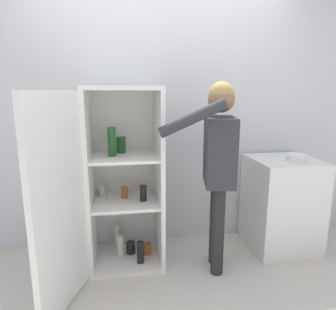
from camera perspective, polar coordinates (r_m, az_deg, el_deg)
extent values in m
plane|color=beige|center=(2.49, 1.62, -25.64)|extent=(12.00, 12.00, 0.00)
cube|color=silver|center=(2.95, -1.67, 7.28)|extent=(7.00, 0.06, 2.55)
cube|color=white|center=(2.97, -7.69, -18.48)|extent=(0.63, 0.61, 0.04)
cube|color=white|center=(2.56, -8.66, 12.46)|extent=(0.63, 0.61, 0.04)
cube|color=white|center=(2.94, -8.22, -2.63)|extent=(0.63, 0.03, 1.49)
cube|color=white|center=(2.68, -14.55, -4.36)|extent=(0.03, 0.61, 1.49)
cube|color=white|center=(2.68, -1.76, -3.95)|extent=(0.04, 0.61, 1.49)
cube|color=white|center=(2.73, -8.01, -8.59)|extent=(0.56, 0.54, 0.02)
cube|color=white|center=(2.62, -8.27, -0.24)|extent=(0.56, 0.54, 0.02)
cube|color=white|center=(2.14, -20.00, -8.88)|extent=(0.25, 0.61, 1.49)
cylinder|color=beige|center=(2.90, -9.10, -16.70)|extent=(0.06, 0.06, 0.20)
cylinder|color=black|center=(2.66, -4.75, -7.24)|extent=(0.06, 0.06, 0.14)
cylinder|color=#9E4C19|center=(2.92, -3.97, -17.41)|extent=(0.07, 0.07, 0.10)
cylinder|color=black|center=(2.78, -5.26, -17.97)|extent=(0.06, 0.06, 0.19)
cylinder|color=#1E5123|center=(2.56, -10.65, 2.47)|extent=(0.07, 0.07, 0.25)
cylinder|color=beige|center=(2.82, -12.43, -6.64)|extent=(0.06, 0.06, 0.11)
cylinder|color=#9E4C19|center=(2.75, -8.26, -7.05)|extent=(0.06, 0.06, 0.10)
cylinder|color=black|center=(2.95, -7.07, -17.08)|extent=(0.09, 0.09, 0.11)
cylinder|color=#1E5123|center=(2.70, -8.93, 1.93)|extent=(0.08, 0.08, 0.14)
cylinder|color=beige|center=(3.05, -9.69, -14.78)|extent=(0.07, 0.07, 0.24)
cylinder|color=#262628|center=(2.59, 9.48, -14.05)|extent=(0.11, 0.11, 0.77)
cylinder|color=#262628|center=(2.74, 9.06, -12.52)|extent=(0.11, 0.11, 0.77)
cube|color=#2D2D33|center=(2.46, 9.78, 0.81)|extent=(0.31, 0.45, 0.55)
sphere|color=#8C6647|center=(2.41, 10.13, 10.46)|extent=(0.21, 0.21, 0.21)
sphere|color=#AD894C|center=(2.41, 10.16, 11.34)|extent=(0.20, 0.20, 0.20)
cylinder|color=#2D2D33|center=(2.17, 4.68, 6.98)|extent=(0.51, 0.18, 0.29)
cylinder|color=#2D2D33|center=(2.69, 9.15, 1.19)|extent=(0.08, 0.08, 0.52)
cube|color=white|center=(3.16, 20.75, -8.64)|extent=(0.61, 0.61, 0.89)
cylinder|color=white|center=(2.97, 23.19, -0.48)|extent=(0.18, 0.18, 0.07)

